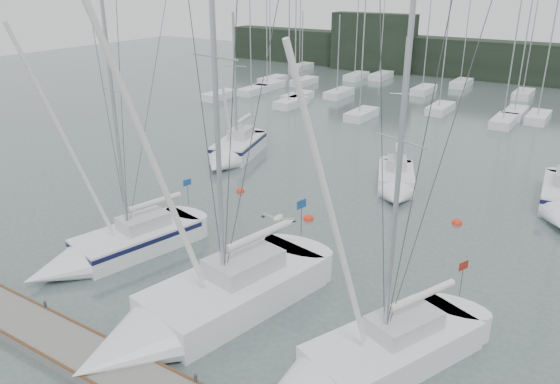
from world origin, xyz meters
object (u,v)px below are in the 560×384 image
Objects in this scene: sailboat_near_right at (350,369)px; sailboat_mid_a at (232,152)px; sailboat_near_left at (106,250)px; sailboat_mid_c at (396,185)px; sailboat_near_center at (187,315)px; buoy_c at (240,192)px; buoy_a at (308,219)px; buoy_b at (457,224)px.

sailboat_mid_a is (-18.03, 17.01, 0.10)m from sailboat_near_right.
sailboat_near_left reaches higher than sailboat_mid_c.
buoy_c is (-6.98, 12.86, -0.63)m from sailboat_near_center.
sailboat_mid_c is (-5.25, 17.46, 0.01)m from sailboat_near_right.
sailboat_near_left reaches higher than sailboat_mid_a.
buoy_a is at bearing 107.58° from sailboat_near_center.
sailboat_near_center reaches higher than sailboat_mid_c.
sailboat_near_left is 10.84m from buoy_c.
buoy_c is (-5.82, 1.33, 0.00)m from buoy_a.
sailboat_mid_c is 17.93× the size of buoy_a.
sailboat_near_right is at bearing -53.98° from buoy_a.
buoy_b is 13.40m from buoy_c.
sailboat_near_right reaches higher than buoy_a.
sailboat_near_right is 18.23m from sailboat_mid_c.
sailboat_near_center is at bearing -61.51° from buoy_c.
sailboat_near_center reaches higher than sailboat_near_right.
buoy_a is 1.00× the size of buoy_b.
sailboat_near_left is 0.98× the size of sailboat_near_right.
sailboat_near_center is 16.71m from buoy_b.
sailboat_near_center is at bearing -84.24° from buoy_a.
buoy_c is at bearing -170.04° from sailboat_mid_c.
sailboat_mid_c is at bearing 130.13° from sailboat_near_right.
buoy_a is at bearing -47.18° from sailboat_mid_a.
buoy_c is (0.03, 10.82, -0.56)m from sailboat_near_left.
sailboat_mid_c is 5.41m from buoy_b.
buoy_c is (-8.44, -5.30, -0.53)m from sailboat_mid_c.
sailboat_near_left is 11.17m from buoy_a.
sailboat_near_center reaches higher than sailboat_near_left.
buoy_b is at bearing 11.45° from buoy_c.
sailboat_near_right is 1.38× the size of sailboat_mid_c.
sailboat_near_right is (13.72, -1.33, -0.03)m from sailboat_near_left.
sailboat_mid_a is 6.54m from buoy_c.
buoy_b is (6.15, 15.52, -0.63)m from sailboat_near_center.
sailboat_near_left is 16.26m from sailboat_mid_a.
sailboat_mid_c is (1.46, 18.16, -0.09)m from sailboat_near_center.
sailboat_near_right is at bearing -59.20° from sailboat_mid_a.
sailboat_near_left is 13.78m from sailboat_near_right.
sailboat_mid_a reaches higher than buoy_b.
sailboat_mid_c is at bearing 75.47° from sailboat_near_left.
sailboat_mid_a is (-4.31, 15.68, 0.07)m from sailboat_near_left.
buoy_b is (17.47, -2.19, -0.63)m from sailboat_mid_a.
sailboat_near_right is at bearing 7.62° from sailboat_near_left.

